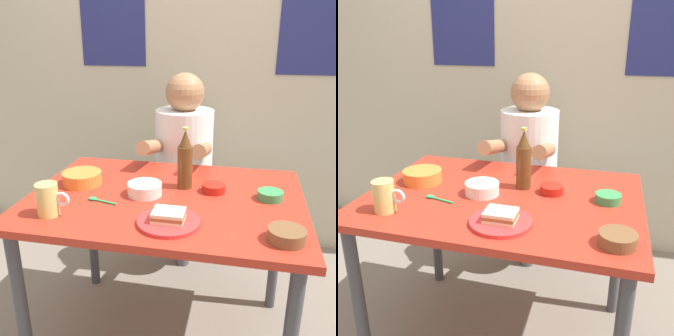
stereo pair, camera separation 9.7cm
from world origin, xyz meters
The scene contains 14 objects.
wall_back centered at (0.00, 1.05, 1.30)m, with size 4.40×0.09×2.60m.
dining_table centered at (0.00, 0.00, 0.65)m, with size 1.10×0.80×0.74m.
stool centered at (-0.03, 0.63, 0.35)m, with size 0.34×0.34×0.45m.
person_seated centered at (-0.03, 0.62, 0.77)m, with size 0.33×0.56×0.72m.
plate_orange centered at (0.06, -0.24, 0.75)m, with size 0.22×0.22×0.01m, color red.
sandwich centered at (0.06, -0.24, 0.77)m, with size 0.11×0.09×0.04m.
beer_mug centered at (-0.37, -0.26, 0.80)m, with size 0.13×0.08×0.12m.
beer_bottle centered at (0.06, 0.10, 0.86)m, with size 0.06×0.06×0.26m.
sambal_bowl_red centered at (0.19, 0.07, 0.76)m, with size 0.10×0.10×0.03m.
condiment_bowl_brown centered at (0.45, -0.27, 0.76)m, with size 0.12×0.12×0.04m.
soup_bowl_orange centered at (-0.38, 0.04, 0.77)m, with size 0.17×0.17×0.05m.
rice_bowl_white centered at (-0.08, -0.01, 0.77)m, with size 0.14×0.14×0.05m.
dip_bowl_green centered at (0.41, 0.05, 0.76)m, with size 0.10×0.10×0.03m.
spoon centered at (-0.25, -0.11, 0.75)m, with size 0.13×0.04×0.01m.
Camera 2 is at (0.39, -1.34, 1.36)m, focal length 39.97 mm.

